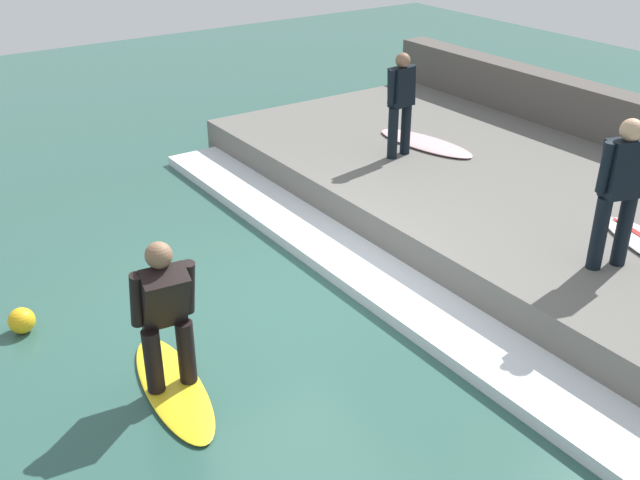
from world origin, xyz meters
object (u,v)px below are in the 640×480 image
object	(u,v)px
surfboard_riding	(173,387)
marker_buoy	(22,321)
surfer_waiting_far	(620,187)
surfer_waiting_near	(401,99)
surfer_riding	(165,310)
surfboard_waiting_near	(425,143)

from	to	relation	value
surfboard_riding	marker_buoy	distance (m)	1.97
surfer_waiting_far	marker_buoy	world-z (taller)	surfer_waiting_far
surfboard_riding	marker_buoy	world-z (taller)	marker_buoy
marker_buoy	surfer_waiting_near	bearing A→B (deg)	7.62
surfer_waiting_near	surfer_waiting_far	world-z (taller)	surfer_waiting_far
marker_buoy	surfboard_riding	bearing A→B (deg)	-63.27
surfboard_riding	surfer_riding	size ratio (longest dim) A/B	1.22
surfboard_riding	surfer_waiting_far	world-z (taller)	surfer_waiting_far
surfer_waiting_far	surfer_waiting_near	bearing A→B (deg)	85.45
surfer_waiting_near	surfboard_waiting_near	world-z (taller)	surfer_waiting_near
surfer_riding	surfer_waiting_near	size ratio (longest dim) A/B	0.98
surfer_waiting_near	marker_buoy	distance (m)	5.81
surfboard_riding	surfboard_waiting_near	bearing A→B (deg)	26.10
surfer_waiting_near	surfboard_riding	bearing A→B (deg)	-152.11
surfer_riding	surfboard_waiting_near	world-z (taller)	surfer_riding
surfer_riding	surfer_waiting_far	world-z (taller)	surfer_waiting_far
surfer_waiting_near	surfer_waiting_far	xyz separation A→B (m)	(-0.30, -3.81, 0.07)
surfboard_riding	surfer_waiting_far	bearing A→B (deg)	-16.26
surfboard_waiting_near	surfer_waiting_far	xyz separation A→B (m)	(-0.93, -3.93, 0.88)
surfboard_riding	surfer_waiting_far	distance (m)	4.84
surfboard_riding	surfboard_waiting_near	xyz separation A→B (m)	(5.38, 2.64, 0.52)
surfer_riding	marker_buoy	bearing A→B (deg)	116.73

